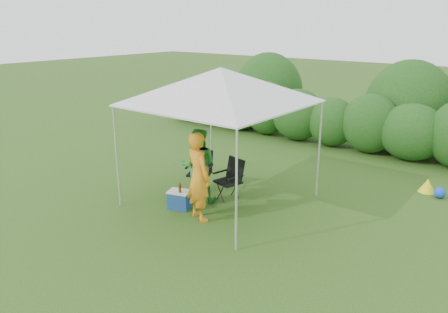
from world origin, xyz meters
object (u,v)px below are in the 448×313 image
Objects in this scene: woman at (198,166)px; cooler at (179,200)px; man at (199,177)px; canopy at (221,86)px; chair_right at (231,176)px; chair_left at (200,168)px.

cooler is (-0.05, -0.53, -0.60)m from woman.
canopy is at bearing -58.42° from man.
canopy reaches higher than cooler.
chair_right is (0.08, 0.26, -1.96)m from canopy.
chair_left is at bearing -31.39° from man.
chair_right is 1.27m from man.
woman is 0.81m from cooler.
chair_left is 1.69× the size of cooler.
woman is at bearing -77.44° from chair_left.
man is at bearing -74.66° from chair_left.
woman is (-0.59, 0.66, -0.07)m from man.
canopy is 2.13m from chair_left.
chair_left is (-0.80, 0.27, -1.96)m from canopy.
chair_right is 0.99× the size of chair_left.
man reaches higher than woman.
woman is at bearing -29.19° from man.
woman is at bearing -141.87° from canopy.
chair_left reaches higher than cooler.
chair_left is at bearing 161.58° from canopy.
man is (0.21, -0.96, -1.59)m from canopy.
canopy reaches higher than woman.
woman is (-0.45, -0.55, 0.29)m from chair_right.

